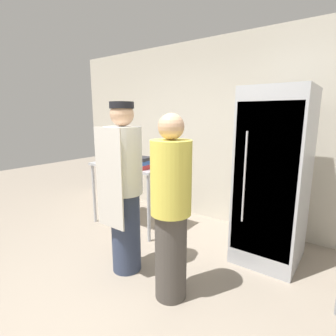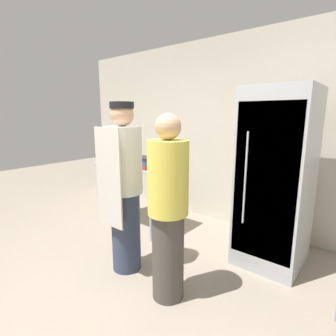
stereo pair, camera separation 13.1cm
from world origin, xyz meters
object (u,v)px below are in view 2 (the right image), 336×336
at_px(donut_box, 127,161).
at_px(person_customer, 168,209).
at_px(binder_stack, 143,162).
at_px(blender_pitcher, 116,153).
at_px(person_baker, 124,187).
at_px(refrigerator, 276,179).

relative_size(donut_box, person_customer, 0.17).
xyz_separation_m(donut_box, binder_stack, (0.38, -0.05, 0.03)).
height_order(blender_pitcher, person_customer, person_customer).
xyz_separation_m(donut_box, blender_pitcher, (-0.35, 0.09, 0.07)).
relative_size(binder_stack, person_baker, 0.17).
xyz_separation_m(binder_stack, person_customer, (1.08, -0.80, -0.17)).
height_order(refrigerator, binder_stack, refrigerator).
bearing_deg(blender_pitcher, person_customer, -27.50).
xyz_separation_m(blender_pitcher, person_baker, (1.18, -0.88, -0.14)).
height_order(refrigerator, blender_pitcher, refrigerator).
bearing_deg(person_baker, refrigerator, 44.71).
height_order(person_baker, person_customer, person_baker).
bearing_deg(person_customer, blender_pitcher, 152.50).
xyz_separation_m(donut_box, person_baker, (0.82, -0.79, -0.07)).
bearing_deg(donut_box, refrigerator, 9.91).
distance_m(person_baker, person_customer, 0.64).
relative_size(binder_stack, person_customer, 0.18).
bearing_deg(donut_box, blender_pitcher, 166.16).
xyz_separation_m(refrigerator, person_customer, (-0.52, -1.20, -0.12)).
bearing_deg(binder_stack, refrigerator, 13.95).
xyz_separation_m(binder_stack, person_baker, (0.45, -0.74, -0.09)).
height_order(blender_pitcher, binder_stack, blender_pitcher).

